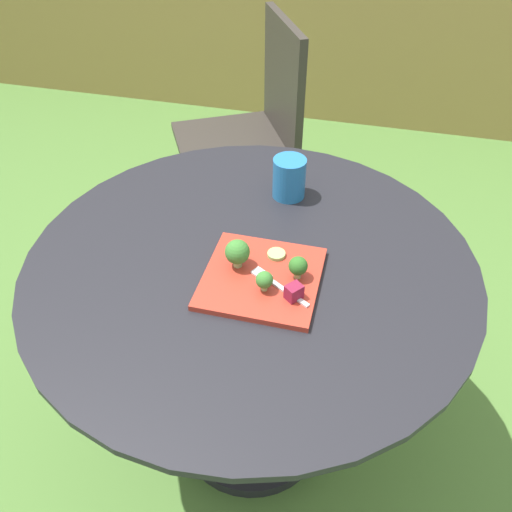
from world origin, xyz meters
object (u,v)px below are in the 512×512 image
(salad_plate, at_px, (262,278))
(drinking_glass, at_px, (289,180))
(fork, at_px, (275,284))
(patio_chair, at_px, (255,120))

(salad_plate, bearing_deg, drinking_glass, 91.35)
(salad_plate, xyz_separation_m, fork, (0.03, -0.02, 0.01))
(salad_plate, relative_size, fork, 1.76)
(patio_chair, height_order, drinking_glass, patio_chair)
(drinking_glass, xyz_separation_m, fork, (0.04, -0.35, -0.03))
(drinking_glass, bearing_deg, fork, -83.26)
(drinking_glass, relative_size, fork, 0.76)
(fork, bearing_deg, drinking_glass, 96.74)
(salad_plate, distance_m, drinking_glass, 0.33)
(patio_chair, xyz_separation_m, fork, (0.31, -1.08, 0.20))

